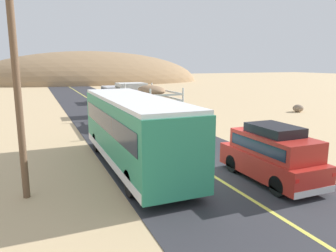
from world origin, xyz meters
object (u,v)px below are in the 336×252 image
object	(u,v)px
car_far	(111,94)
livestock_truck	(138,98)
power_pole_near	(15,65)
bus	(134,130)
suv_near	(272,154)
boulder_far_horizon	(298,108)

from	to	relation	value
car_far	livestock_truck	bearing A→B (deg)	-91.87
power_pole_near	bus	bearing A→B (deg)	21.89
bus	power_pole_near	size ratio (longest dim) A/B	1.15
bus	livestock_truck	bearing A→B (deg)	71.50
suv_near	car_far	distance (m)	28.63
suv_near	bus	world-z (taller)	bus
suv_near	power_pole_near	xyz separation A→B (m)	(-9.13, 2.07, 3.48)
car_far	power_pole_near	bearing A→B (deg)	-109.05
livestock_truck	suv_near	bearing A→B (deg)	-88.76
car_far	boulder_far_horizon	distance (m)	21.00
livestock_truck	bus	bearing A→B (deg)	-108.50
suv_near	livestock_truck	xyz separation A→B (m)	(-0.36, 16.52, 0.64)
livestock_truck	power_pole_near	xyz separation A→B (m)	(-8.78, -14.45, 2.84)
suv_near	livestock_truck	bearing A→B (deg)	91.24
power_pole_near	boulder_far_horizon	size ratio (longest dim) A/B	8.37
power_pole_near	car_far	bearing A→B (deg)	70.95
suv_near	boulder_far_horizon	bearing A→B (deg)	42.88
car_far	power_pole_near	world-z (taller)	power_pole_near
power_pole_near	boulder_far_horizon	distance (m)	27.42
suv_near	bus	xyz separation A→B (m)	(-4.58, 3.90, 0.60)
boulder_far_horizon	car_far	bearing A→B (deg)	136.06
suv_near	power_pole_near	size ratio (longest dim) A/B	0.53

